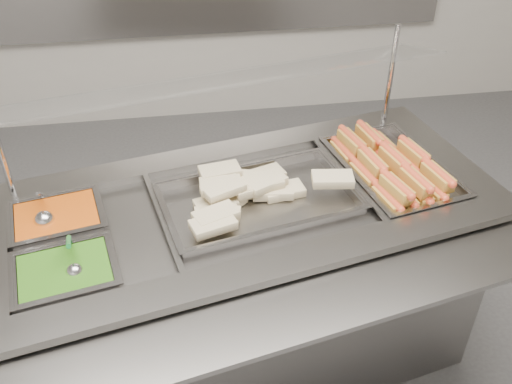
{
  "coord_description": "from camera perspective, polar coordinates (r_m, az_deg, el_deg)",
  "views": [
    {
      "loc": [
        -0.24,
        -1.1,
        1.94
      ],
      "look_at": [
        -0.02,
        0.39,
        0.83
      ],
      "focal_mm": 40.0,
      "sensor_mm": 36.0,
      "label": 1
    }
  ],
  "objects": [
    {
      "name": "steam_counter",
      "position": [
        2.14,
        -1.15,
        -9.49
      ],
      "size": [
        1.81,
        1.08,
        0.81
      ],
      "color": "slate",
      "rests_on": "ground"
    },
    {
      "name": "sneeze_guard",
      "position": [
        1.86,
        -3.5,
        10.8
      ],
      "size": [
        1.51,
        0.56,
        0.4
      ],
      "color": "silver",
      "rests_on": "steam_counter"
    },
    {
      "name": "pan_beans",
      "position": [
        1.93,
        -19.13,
        -3.06
      ],
      "size": [
        0.31,
        0.27,
        0.09
      ],
      "color": "gray",
      "rests_on": "steam_counter"
    },
    {
      "name": "serving_spoon",
      "position": [
        1.7,
        -17.76,
        -7.08
      ],
      "size": [
        0.06,
        0.16,
        0.12
      ],
      "color": "silver",
      "rests_on": "pan_peas"
    },
    {
      "name": "pan_hotdogs",
      "position": [
        2.11,
        13.32,
        1.67
      ],
      "size": [
        0.4,
        0.55,
        0.09
      ],
      "color": "gray",
      "rests_on": "steam_counter"
    },
    {
      "name": "pan_peas",
      "position": [
        1.73,
        -18.39,
        -8.24
      ],
      "size": [
        0.31,
        0.27,
        0.09
      ],
      "color": "gray",
      "rests_on": "steam_counter"
    },
    {
      "name": "pan_wraps",
      "position": [
        1.9,
        0.25,
        -1.02
      ],
      "size": [
        0.67,
        0.48,
        0.06
      ],
      "color": "gray",
      "rests_on": "steam_counter"
    },
    {
      "name": "tortilla_wraps",
      "position": [
        1.87,
        -1.16,
        -0.11
      ],
      "size": [
        0.56,
        0.39,
        0.09
      ],
      "color": "tan",
      "rests_on": "pan_wraps"
    },
    {
      "name": "ladle",
      "position": [
        1.9,
        -20.42,
        -2.52
      ],
      "size": [
        0.07,
        0.17,
        0.14
      ],
      "color": "silver",
      "rests_on": "pan_beans"
    },
    {
      "name": "tray_rail",
      "position": [
        1.58,
        4.43,
        -11.54
      ],
      "size": [
        1.64,
        0.65,
        0.05
      ],
      "color": "slate",
      "rests_on": "steam_counter"
    },
    {
      "name": "hotdogs_in_buns",
      "position": [
        2.07,
        13.08,
        2.49
      ],
      "size": [
        0.33,
        0.5,
        0.11
      ],
      "color": "#986620",
      "rests_on": "pan_hotdogs"
    }
  ]
}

